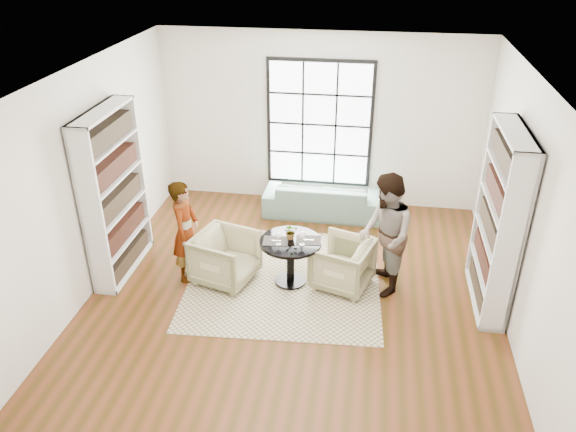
% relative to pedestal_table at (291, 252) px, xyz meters
% --- Properties ---
extents(ground, '(6.00, 6.00, 0.00)m').
position_rel_pedestal_table_xyz_m(ground, '(0.09, -0.29, -0.50)').
color(ground, '#602E16').
extents(room_shell, '(6.00, 6.01, 6.00)m').
position_rel_pedestal_table_xyz_m(room_shell, '(0.09, 0.25, 0.76)').
color(room_shell, silver).
rests_on(room_shell, ground).
extents(rug, '(2.85, 2.85, 0.01)m').
position_rel_pedestal_table_xyz_m(rug, '(-0.10, 0.06, -0.49)').
color(rug, '#C4B493').
rests_on(rug, ground).
extents(pedestal_table, '(0.85, 0.85, 0.68)m').
position_rel_pedestal_table_xyz_m(pedestal_table, '(0.00, 0.00, 0.00)').
color(pedestal_table, black).
rests_on(pedestal_table, ground).
extents(sofa, '(2.00, 0.78, 0.58)m').
position_rel_pedestal_table_xyz_m(sofa, '(0.23, 2.16, -0.21)').
color(sofa, slate).
rests_on(sofa, ground).
extents(armchair_left, '(0.99, 0.97, 0.73)m').
position_rel_pedestal_table_xyz_m(armchair_left, '(-0.91, -0.07, -0.13)').
color(armchair_left, tan).
rests_on(armchair_left, ground).
extents(armchair_right, '(0.95, 0.94, 0.69)m').
position_rel_pedestal_table_xyz_m(armchair_right, '(0.71, 0.05, -0.15)').
color(armchair_right, tan).
rests_on(armchair_right, ground).
extents(person_left, '(0.36, 0.55, 1.49)m').
position_rel_pedestal_table_xyz_m(person_left, '(-1.46, -0.07, 0.25)').
color(person_left, gray).
rests_on(person_left, ground).
extents(person_right, '(0.81, 0.95, 1.71)m').
position_rel_pedestal_table_xyz_m(person_right, '(1.26, 0.05, 0.36)').
color(person_right, gray).
rests_on(person_right, ground).
extents(placemat_left, '(0.36, 0.29, 0.01)m').
position_rel_pedestal_table_xyz_m(placemat_left, '(-0.20, -0.04, 0.19)').
color(placemat_left, '#282623').
rests_on(placemat_left, pedestal_table).
extents(placemat_right, '(0.36, 0.29, 0.01)m').
position_rel_pedestal_table_xyz_m(placemat_right, '(0.24, 0.05, 0.19)').
color(placemat_right, '#282623').
rests_on(placemat_right, pedestal_table).
extents(cutlery_left, '(0.16, 0.23, 0.01)m').
position_rel_pedestal_table_xyz_m(cutlery_left, '(-0.20, -0.04, 0.20)').
color(cutlery_left, silver).
rests_on(cutlery_left, placemat_left).
extents(cutlery_right, '(0.16, 0.23, 0.01)m').
position_rel_pedestal_table_xyz_m(cutlery_right, '(0.24, 0.05, 0.20)').
color(cutlery_right, silver).
rests_on(cutlery_right, placemat_right).
extents(wine_glass_left, '(0.08, 0.08, 0.18)m').
position_rel_pedestal_table_xyz_m(wine_glass_left, '(-0.15, -0.13, 0.32)').
color(wine_glass_left, silver).
rests_on(wine_glass_left, pedestal_table).
extents(wine_glass_right, '(0.09, 0.09, 0.20)m').
position_rel_pedestal_table_xyz_m(wine_glass_right, '(0.17, -0.09, 0.33)').
color(wine_glass_right, silver).
rests_on(wine_glass_right, pedestal_table).
extents(flower_centerpiece, '(0.24, 0.22, 0.22)m').
position_rel_pedestal_table_xyz_m(flower_centerpiece, '(-0.01, 0.06, 0.29)').
color(flower_centerpiece, gray).
rests_on(flower_centerpiece, pedestal_table).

